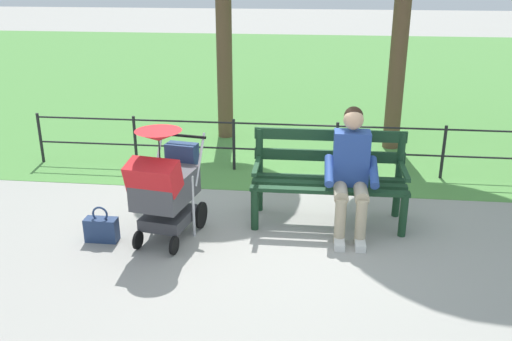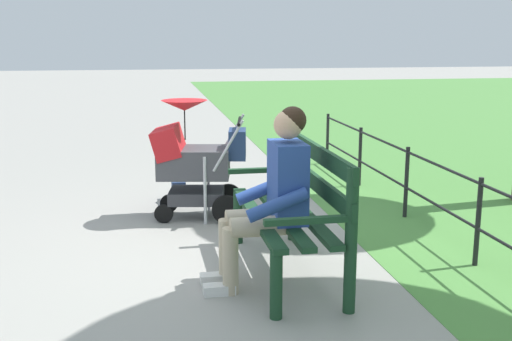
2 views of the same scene
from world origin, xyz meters
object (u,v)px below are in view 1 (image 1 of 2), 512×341
(person_on_bench, at_px, (351,168))
(stroller, at_px, (165,184))
(park_bench, at_px, (329,174))
(handbag, at_px, (102,229))

(person_on_bench, relative_size, stroller, 1.11)
(park_bench, bearing_deg, person_on_bench, 133.90)
(handbag, bearing_deg, park_bench, -161.31)
(stroller, relative_size, handbag, 3.11)
(park_bench, relative_size, person_on_bench, 1.26)
(stroller, bearing_deg, park_bench, -158.19)
(park_bench, xyz_separation_m, handbag, (2.23, 0.75, -0.40))
(park_bench, height_order, handbag, park_bench)
(handbag, bearing_deg, stroller, -169.49)
(person_on_bench, distance_m, handbag, 2.56)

